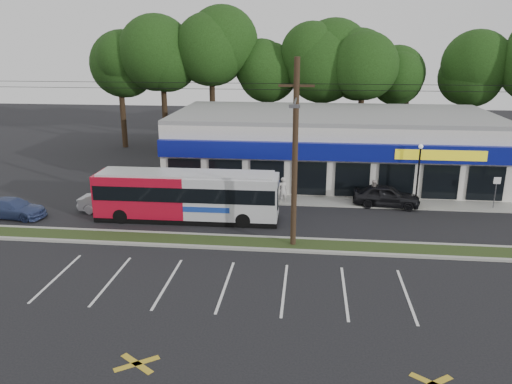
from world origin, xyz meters
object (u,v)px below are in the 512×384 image
at_px(metrobus, 187,195).
at_px(car_blue, 13,208).
at_px(lamp_post, 419,168).
at_px(car_dark, 386,196).
at_px(pedestrian_b, 373,193).
at_px(car_silver, 111,202).
at_px(pedestrian_a, 283,190).
at_px(sign_post, 496,187).
at_px(utility_pole, 292,149).

relative_size(metrobus, car_blue, 2.67).
bearing_deg(car_blue, lamp_post, -73.02).
height_order(metrobus, car_blue, metrobus).
bearing_deg(car_dark, pedestrian_b, 96.93).
height_order(car_silver, pedestrian_a, pedestrian_a).
bearing_deg(pedestrian_a, car_dark, 155.01).
distance_m(sign_post, car_blue, 31.19).
distance_m(metrobus, car_silver, 5.46).
height_order(lamp_post, pedestrian_b, lamp_post).
xyz_separation_m(car_silver, pedestrian_b, (17.10, 3.15, 0.23)).
bearing_deg(metrobus, car_dark, 16.94).
height_order(sign_post, pedestrian_b, sign_post).
height_order(car_dark, car_blue, car_dark).
bearing_deg(car_blue, sign_post, -75.20).
distance_m(car_silver, pedestrian_a, 11.44).
bearing_deg(car_silver, utility_pole, -108.26).
relative_size(lamp_post, car_blue, 1.00).
bearing_deg(car_blue, metrobus, -80.11).
relative_size(utility_pole, car_silver, 12.17).
xyz_separation_m(lamp_post, car_silver, (-20.00, -3.45, -1.99)).
bearing_deg(pedestrian_b, utility_pole, 40.74).
xyz_separation_m(utility_pole, pedestrian_b, (5.26, 7.57, -4.50)).
relative_size(utility_pole, pedestrian_b, 27.46).
relative_size(lamp_post, pedestrian_a, 2.33).
xyz_separation_m(metrobus, pedestrian_b, (11.79, 4.00, -0.70)).
bearing_deg(lamp_post, car_dark, -171.49).
distance_m(lamp_post, car_blue, 26.37).
height_order(car_silver, pedestrian_b, pedestrian_b).
bearing_deg(car_silver, metrobus, -96.85).
bearing_deg(car_silver, pedestrian_a, -71.78).
relative_size(car_silver, car_blue, 0.97).
bearing_deg(lamp_post, pedestrian_a, -178.09).
xyz_separation_m(sign_post, pedestrian_b, (-7.90, -0.07, -0.64)).
height_order(sign_post, car_dark, sign_post).
height_order(metrobus, pedestrian_a, metrobus).
height_order(utility_pole, pedestrian_b, utility_pole).
xyz_separation_m(lamp_post, metrobus, (-14.69, -4.30, -1.06)).
bearing_deg(lamp_post, pedestrian_b, -174.10).
relative_size(sign_post, car_silver, 0.54).
height_order(car_blue, pedestrian_b, pedestrian_b).
relative_size(car_blue, pedestrian_a, 2.33).
relative_size(metrobus, car_silver, 2.77).
height_order(utility_pole, lamp_post, utility_pole).
height_order(lamp_post, pedestrian_a, lamp_post).
distance_m(utility_pole, car_silver, 13.49).
xyz_separation_m(car_dark, car_silver, (-17.99, -3.15, -0.07)).
height_order(lamp_post, car_silver, lamp_post).
xyz_separation_m(sign_post, metrobus, (-19.69, -4.07, 0.06)).
height_order(metrobus, car_dark, metrobus).
bearing_deg(utility_pole, car_blue, 171.02).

